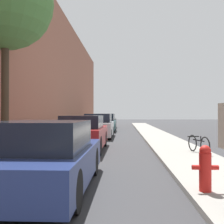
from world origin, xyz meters
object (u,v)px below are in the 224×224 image
Objects in this scene: fire_hydrant at (205,168)px; parked_car_navy at (44,157)px; parked_car_black at (107,121)px; parked_car_red at (83,134)px; parked_car_silver at (99,126)px; parked_car_teal at (105,123)px; bicycle at (198,144)px; street_tree_near at (5,2)px.

parked_car_navy is at bearing 172.56° from fire_hydrant.
parked_car_black reaches higher than fire_hydrant.
parked_car_red is 6.03m from parked_car_silver.
parked_car_teal reaches higher than bicycle.
parked_car_teal is 0.57× the size of street_tree_near.
parked_car_navy is at bearing -89.84° from parked_car_teal.
street_tree_near reaches higher than parked_car_red.
parked_car_navy is 2.90× the size of bicycle.
parked_car_red is 1.00× the size of parked_car_black.
parked_car_teal reaches higher than fire_hydrant.
parked_car_navy is at bearing -58.03° from street_tree_near.
parked_car_black is at bearing 88.80° from bicycle.
parked_car_red is 0.99× the size of parked_car_silver.
fire_hydrant is (3.19, -23.84, -0.18)m from parked_car_black.
parked_car_black is at bearing 97.63° from fire_hydrant.
parked_car_teal is 4.91× the size of fire_hydrant.
parked_car_red is 5.60m from street_tree_near.
parked_car_silver reaches higher than fire_hydrant.
parked_car_teal is at bearing 90.30° from parked_car_silver.
street_tree_near is 4.87× the size of bicycle.
parked_car_navy is at bearing -147.11° from bicycle.
parked_car_silver is 1.01× the size of parked_car_black.
parked_car_red is 5.42× the size of fire_hydrant.
parked_car_silver reaches higher than parked_car_navy.
parked_car_silver is at bearing -89.70° from parked_car_teal.
bicycle is (1.16, 4.85, -0.10)m from fire_hydrant.
parked_car_black is 5.43× the size of fire_hydrant.
parked_car_silver reaches higher than parked_car_red.
parked_car_black reaches higher than bicycle.
street_tree_near reaches higher than bicycle.
parked_car_teal is at bearing 93.52° from bicycle.
parked_car_black reaches higher than parked_car_red.
parked_car_black is (-0.20, 23.45, 0.07)m from parked_car_navy.
street_tree_near reaches higher than parked_car_silver.
parked_car_red is at bearing 116.49° from fire_hydrant.
parked_car_black is (-0.18, 11.63, 0.01)m from parked_car_silver.
parked_car_navy is 5.80m from parked_car_red.
street_tree_near is (-2.52, -1.61, 4.73)m from parked_car_red.
parked_car_silver is 9.34m from street_tree_near.
parked_car_teal is 13.88m from bicycle.
parked_car_silver is 0.64× the size of street_tree_near.
parked_car_black is at bearing 90.36° from parked_car_red.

